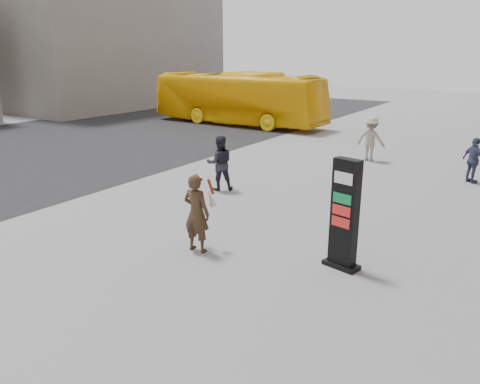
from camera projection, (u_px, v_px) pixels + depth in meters
The scene contains 9 objects.
ground at pixel (185, 245), 10.72m from camera, with size 100.00×100.00×0.00m, color #9E9EA3.
road at pixel (34, 148), 21.49m from camera, with size 16.00×60.00×0.01m, color black.
bg_building_far at pixel (109, 42), 37.83m from camera, with size 10.00×18.00×10.00m, color gray.
info_pylon at pixel (345, 215), 9.29m from camera, with size 0.79×0.52×2.28m.
woman at pixel (197, 212), 10.17m from camera, with size 0.67×0.61×1.76m.
bus at pixel (237, 98), 28.12m from camera, with size 2.61×11.15×3.11m, color yellow.
pedestrian_a at pixel (220, 163), 14.76m from camera, with size 0.85×0.66×1.74m, color #222329.
pedestrian_b at pixel (371, 139), 18.77m from camera, with size 1.15×0.66×1.78m, color gray.
pedestrian_c at pixel (474, 160), 15.61m from camera, with size 0.90×0.37×1.53m, color #384160.
Camera 1 is at (6.43, -7.65, 4.25)m, focal length 35.00 mm.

